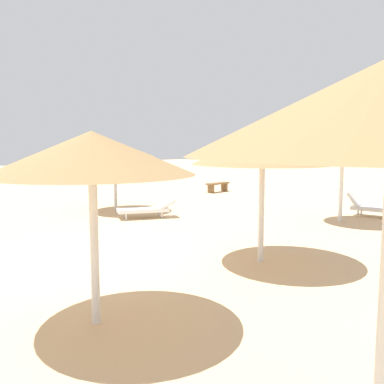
{
  "coord_description": "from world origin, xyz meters",
  "views": [
    {
      "loc": [
        7.99,
        -4.87,
        2.52
      ],
      "look_at": [
        0.0,
        3.0,
        1.2
      ],
      "focal_mm": 38.92,
      "sensor_mm": 36.0,
      "label": 1
    }
  ],
  "objects_px": {
    "parasol_6": "(263,148)",
    "bench_1": "(218,185)",
    "parasol_0": "(115,149)",
    "parasol_8": "(92,154)",
    "parasol_2": "(343,139)",
    "lounger_0": "(147,209)",
    "lounger_2": "(374,207)"
  },
  "relations": [
    {
      "from": "parasol_6",
      "to": "bench_1",
      "type": "xyz_separation_m",
      "value": [
        -9.16,
        8.83,
        -2.07
      ]
    },
    {
      "from": "parasol_2",
      "to": "bench_1",
      "type": "distance_m",
      "value": 9.19
    },
    {
      "from": "parasol_6",
      "to": "parasol_8",
      "type": "distance_m",
      "value": 4.16
    },
    {
      "from": "parasol_0",
      "to": "parasol_2",
      "type": "height_order",
      "value": "parasol_2"
    },
    {
      "from": "lounger_2",
      "to": "bench_1",
      "type": "height_order",
      "value": "lounger_2"
    },
    {
      "from": "lounger_0",
      "to": "lounger_2",
      "type": "relative_size",
      "value": 1.04
    },
    {
      "from": "parasol_2",
      "to": "lounger_2",
      "type": "relative_size",
      "value": 1.53
    },
    {
      "from": "parasol_0",
      "to": "parasol_8",
      "type": "xyz_separation_m",
      "value": [
        8.06,
        -5.82,
        0.07
      ]
    },
    {
      "from": "parasol_2",
      "to": "parasol_8",
      "type": "relative_size",
      "value": 1.05
    },
    {
      "from": "parasol_8",
      "to": "lounger_2",
      "type": "relative_size",
      "value": 1.46
    },
    {
      "from": "parasol_2",
      "to": "parasol_8",
      "type": "xyz_separation_m",
      "value": [
        1.12,
        -9.68,
        -0.27
      ]
    },
    {
      "from": "bench_1",
      "to": "parasol_6",
      "type": "bearing_deg",
      "value": -43.97
    },
    {
      "from": "bench_1",
      "to": "parasol_2",
      "type": "bearing_deg",
      "value": -21.86
    },
    {
      "from": "lounger_2",
      "to": "lounger_0",
      "type": "bearing_deg",
      "value": -132.98
    },
    {
      "from": "parasol_2",
      "to": "lounger_0",
      "type": "distance_m",
      "value": 6.75
    },
    {
      "from": "lounger_0",
      "to": "bench_1",
      "type": "bearing_deg",
      "value": 114.61
    },
    {
      "from": "parasol_0",
      "to": "parasol_8",
      "type": "bearing_deg",
      "value": -35.8
    },
    {
      "from": "parasol_0",
      "to": "parasol_6",
      "type": "height_order",
      "value": "parasol_6"
    },
    {
      "from": "parasol_0",
      "to": "parasol_8",
      "type": "height_order",
      "value": "parasol_8"
    },
    {
      "from": "parasol_8",
      "to": "lounger_2",
      "type": "xyz_separation_m",
      "value": [
        -0.72,
        11.38,
        -2.06
      ]
    },
    {
      "from": "parasol_8",
      "to": "lounger_0",
      "type": "height_order",
      "value": "parasol_8"
    },
    {
      "from": "parasol_0",
      "to": "lounger_2",
      "type": "xyz_separation_m",
      "value": [
        7.34,
        5.56,
        -1.98
      ]
    },
    {
      "from": "lounger_2",
      "to": "parasol_6",
      "type": "bearing_deg",
      "value": -85.96
    },
    {
      "from": "parasol_2",
      "to": "parasol_8",
      "type": "distance_m",
      "value": 9.75
    },
    {
      "from": "parasol_2",
      "to": "lounger_0",
      "type": "relative_size",
      "value": 1.48
    },
    {
      "from": "parasol_8",
      "to": "lounger_2",
      "type": "distance_m",
      "value": 11.58
    },
    {
      "from": "lounger_0",
      "to": "bench_1",
      "type": "height_order",
      "value": "lounger_0"
    },
    {
      "from": "parasol_2",
      "to": "parasol_6",
      "type": "xyz_separation_m",
      "value": [
        0.9,
        -5.52,
        -0.23
      ]
    },
    {
      "from": "parasol_8",
      "to": "lounger_0",
      "type": "distance_m",
      "value": 8.54
    },
    {
      "from": "parasol_6",
      "to": "lounger_0",
      "type": "bearing_deg",
      "value": 165.25
    },
    {
      "from": "parasol_6",
      "to": "lounger_2",
      "type": "bearing_deg",
      "value": 94.04
    },
    {
      "from": "parasol_0",
      "to": "bench_1",
      "type": "bearing_deg",
      "value": 100.3
    }
  ]
}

